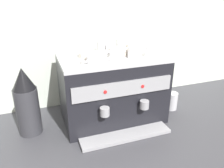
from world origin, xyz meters
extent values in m
plane|color=#38383D|center=(0.00, 0.00, 0.00)|extent=(4.00, 4.00, 0.00)
cube|color=silver|center=(0.00, 0.31, 0.54)|extent=(2.80, 0.03, 1.07)
cube|color=black|center=(0.00, 0.00, 0.21)|extent=(0.66, 0.40, 0.42)
cube|color=#B7B7BC|center=(0.00, 0.00, 0.44)|extent=(0.66, 0.40, 0.02)
cube|color=#939399|center=(0.00, -0.21, 0.31)|extent=(0.61, 0.01, 0.09)
cylinder|color=red|center=(-0.12, -0.21, 0.31)|extent=(0.02, 0.01, 0.02)
cylinder|color=red|center=(0.12, -0.21, 0.31)|extent=(0.02, 0.01, 0.02)
cube|color=#939399|center=(0.00, -0.25, 0.01)|extent=(0.56, 0.12, 0.02)
cylinder|color=#939399|center=(-0.13, -0.23, 0.19)|extent=(0.06, 0.06, 0.05)
cylinder|color=#939399|center=(0.13, -0.23, 0.19)|extent=(0.06, 0.06, 0.05)
cylinder|color=white|center=(-0.01, -0.10, 0.48)|extent=(0.08, 0.08, 0.07)
torus|color=white|center=(-0.06, -0.11, 0.48)|extent=(0.06, 0.02, 0.05)
cylinder|color=white|center=(-0.15, -0.12, 0.48)|extent=(0.07, 0.07, 0.06)
torus|color=white|center=(-0.20, -0.12, 0.48)|extent=(0.05, 0.02, 0.05)
cylinder|color=white|center=(-0.03, 0.10, 0.49)|extent=(0.07, 0.07, 0.08)
torus|color=white|center=(-0.02, 0.05, 0.49)|extent=(0.03, 0.06, 0.06)
cylinder|color=white|center=(0.22, -0.10, 0.48)|extent=(0.06, 0.06, 0.07)
torus|color=white|center=(0.24, -0.07, 0.48)|extent=(0.04, 0.04, 0.05)
cylinder|color=white|center=(0.10, 0.10, 0.49)|extent=(0.06, 0.06, 0.08)
torus|color=white|center=(0.10, 0.14, 0.49)|extent=(0.02, 0.06, 0.06)
cylinder|color=white|center=(0.11, -0.08, 0.48)|extent=(0.08, 0.08, 0.06)
torus|color=white|center=(0.16, -0.07, 0.48)|extent=(0.05, 0.03, 0.05)
cylinder|color=beige|center=(-0.15, 0.02, 0.46)|extent=(0.11, 0.11, 0.03)
cylinder|color=beige|center=(-0.15, 0.02, 0.45)|extent=(0.06, 0.06, 0.01)
cylinder|color=beige|center=(0.04, 0.00, 0.47)|extent=(0.12, 0.12, 0.04)
cylinder|color=beige|center=(0.04, 0.00, 0.45)|extent=(0.07, 0.07, 0.01)
cylinder|color=beige|center=(0.20, 0.09, 0.47)|extent=(0.13, 0.13, 0.04)
cylinder|color=beige|center=(0.20, 0.09, 0.45)|extent=(0.07, 0.07, 0.01)
cylinder|color=#333338|center=(-0.54, 0.00, 0.15)|extent=(0.14, 0.14, 0.30)
cone|color=black|center=(-0.54, 0.00, 0.36)|extent=(0.13, 0.13, 0.13)
cylinder|color=#B7B7BC|center=(0.46, -0.04, 0.06)|extent=(0.09, 0.09, 0.13)
camera|label=1|loc=(-0.45, -1.28, 0.83)|focal=35.42mm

